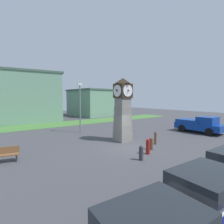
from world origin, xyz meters
The scene contains 13 objects.
ground_plane centered at (0.00, 0.00, 0.00)m, with size 83.69×83.69×0.00m, color #424247.
clock_tower centered at (1.02, 2.02, 2.86)m, with size 1.67×1.67×5.63m.
bollard_near_tower centered at (-1.28, -2.43, 0.47)m, with size 0.28×0.28×0.93m.
bollard_mid_row centered at (-0.03, -1.88, 0.54)m, with size 0.29×0.29×1.07m.
bollard_far_row centered at (0.95, -1.33, 0.47)m, with size 0.28×0.28×0.93m.
bollard_end_row centered at (2.43, -0.54, 0.54)m, with size 0.21×0.21×1.06m.
car_near_tower centered at (-3.12, -7.31, 0.76)m, with size 4.31×2.15×1.50m.
pickup_truck centered at (10.41, -0.27, 0.93)m, with size 2.53×4.99×1.85m.
bench centered at (-8.11, 2.30, 0.52)m, with size 1.68×0.88×0.90m.
street_lamp_near_road centered at (-0.27, 7.80, 3.23)m, with size 0.50×0.24×5.50m.
warehouse_blue_far centered at (-6.59, 22.19, 4.04)m, with size 18.24×10.13×8.07m.
storefront_low_left centered at (12.04, 23.95, 2.89)m, with size 11.11×10.52×5.76m.
grass_verge_far centered at (-3.08, 15.34, 0.02)m, with size 50.22×5.16×0.04m, color #477A38.
Camera 1 is at (-9.14, -9.80, 3.86)m, focal length 28.00 mm.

